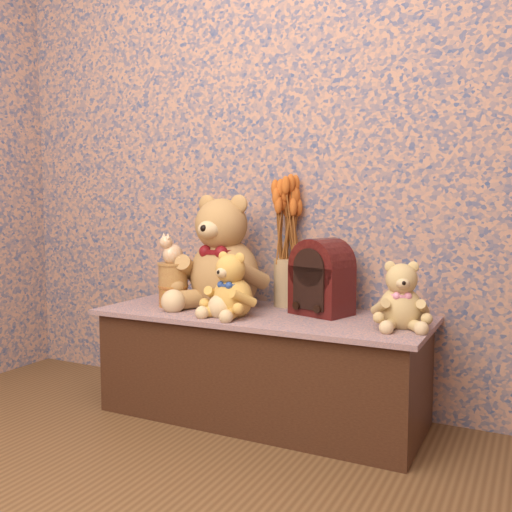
# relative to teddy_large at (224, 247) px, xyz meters

# --- Properties ---
(display_shelf) EXTENTS (1.37, 0.54, 0.44)m
(display_shelf) POSITION_rel_teddy_large_xyz_m (0.22, -0.07, -0.48)
(display_shelf) COLOR #36496F
(display_shelf) RESTS_ON ground
(teddy_large) EXTENTS (0.44, 0.51, 0.52)m
(teddy_large) POSITION_rel_teddy_large_xyz_m (0.00, 0.00, 0.00)
(teddy_large) COLOR #A2743F
(teddy_large) RESTS_ON display_shelf
(teddy_medium) EXTENTS (0.27, 0.30, 0.28)m
(teddy_medium) POSITION_rel_teddy_large_xyz_m (0.14, -0.18, -0.12)
(teddy_medium) COLOR #CB8B39
(teddy_medium) RESTS_ON display_shelf
(teddy_small) EXTENTS (0.28, 0.30, 0.26)m
(teddy_small) POSITION_rel_teddy_large_xyz_m (0.79, -0.09, -0.13)
(teddy_small) COLOR tan
(teddy_small) RESTS_ON display_shelf
(cathedral_radio) EXTENTS (0.26, 0.22, 0.31)m
(cathedral_radio) POSITION_rel_teddy_large_xyz_m (0.45, 0.01, -0.11)
(cathedral_radio) COLOR #33090A
(cathedral_radio) RESTS_ON display_shelf
(ceramic_vase) EXTENTS (0.14, 0.14, 0.21)m
(ceramic_vase) POSITION_rel_teddy_large_xyz_m (0.25, 0.12, -0.16)
(ceramic_vase) COLOR tan
(ceramic_vase) RESTS_ON display_shelf
(dried_stalks) EXTENTS (0.25, 0.25, 0.39)m
(dried_stalks) POSITION_rel_teddy_large_xyz_m (0.25, 0.12, 0.14)
(dried_stalks) COLOR #C65B1F
(dried_stalks) RESTS_ON ceramic_vase
(biscuit_tin_lower) EXTENTS (0.15, 0.15, 0.09)m
(biscuit_tin_lower) POSITION_rel_teddy_large_xyz_m (-0.20, -0.11, -0.22)
(biscuit_tin_lower) COLOR gold
(biscuit_tin_lower) RESTS_ON display_shelf
(biscuit_tin_upper) EXTENTS (0.15, 0.15, 0.10)m
(biscuit_tin_upper) POSITION_rel_teddy_large_xyz_m (-0.20, -0.11, -0.12)
(biscuit_tin_upper) COLOR tan
(biscuit_tin_upper) RESTS_ON biscuit_tin_lower
(cat_figurine) EXTENTS (0.13, 0.14, 0.14)m
(cat_figurine) POSITION_rel_teddy_large_xyz_m (-0.20, -0.11, -0.00)
(cat_figurine) COLOR silver
(cat_figurine) RESTS_ON biscuit_tin_upper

